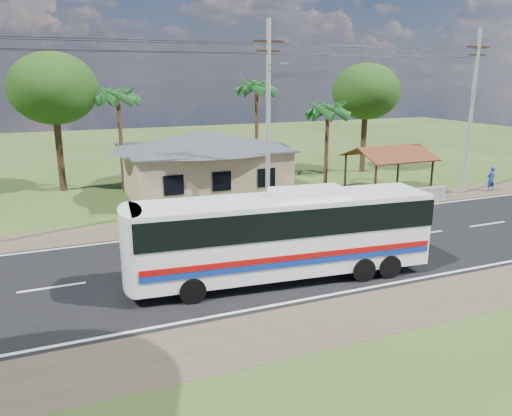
{
  "coord_description": "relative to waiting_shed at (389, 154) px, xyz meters",
  "views": [
    {
      "loc": [
        -8.45,
        -19.62,
        8.02
      ],
      "look_at": [
        0.0,
        1.0,
        2.07
      ],
      "focal_mm": 35.0,
      "sensor_mm": 36.0,
      "label": 1
    }
  ],
  "objects": [
    {
      "name": "concrete_barrier",
      "position": [
        -1.0,
        -2.9,
        -2.28
      ],
      "size": [
        7.0,
        0.3,
        0.9
      ],
      "primitive_type": "cube",
      "color": "#9E9E99",
      "rests_on": "ground"
    },
    {
      "name": "palm_near",
      "position": [
        -3.5,
        2.5,
        2.98
      ],
      "size": [
        2.8,
        2.8,
        6.7
      ],
      "color": "#47301E",
      "rests_on": "ground"
    },
    {
      "name": "tree_behind_shed",
      "position": [
        3.0,
        7.5,
        3.95
      ],
      "size": [
        5.6,
        5.6,
        9.02
      ],
      "color": "#47301E",
      "rests_on": "ground"
    },
    {
      "name": "road",
      "position": [
        -13.0,
        -8.5,
        -2.72
      ],
      "size": [
        120.0,
        16.0,
        0.03
      ],
      "color": "black",
      "rests_on": "ground"
    },
    {
      "name": "palm_far",
      "position": [
        -17.0,
        7.5,
        3.95
      ],
      "size": [
        2.8,
        2.8,
        7.7
      ],
      "color": "#47301E",
      "rests_on": "ground"
    },
    {
      "name": "motorcycle",
      "position": [
        -11.27,
        -2.81,
        -2.27
      ],
      "size": [
        1.86,
        0.98,
        0.93
      ],
      "primitive_type": "imported",
      "rotation": [
        0.0,
        0.0,
        1.35
      ],
      "color": "black",
      "rests_on": "ground"
    },
    {
      "name": "coach_bus",
      "position": [
        -13.24,
        -11.1,
        -0.62
      ],
      "size": [
        12.05,
        3.61,
        3.69
      ],
      "rotation": [
        0.0,
        0.0,
        -0.09
      ],
      "color": "white",
      "rests_on": "ground"
    },
    {
      "name": "waiting_shed",
      "position": [
        0.0,
        0.0,
        0.0
      ],
      "size": [
        5.2,
        4.48,
        3.35
      ],
      "color": "#352413",
      "rests_on": "ground"
    },
    {
      "name": "person",
      "position": [
        7.18,
        -2.34,
        -1.84
      ],
      "size": [
        0.65,
        0.44,
        1.77
      ],
      "primitive_type": "imported",
      "rotation": [
        0.0,
        0.0,
        3.16
      ],
      "color": "#1B3496",
      "rests_on": "ground"
    },
    {
      "name": "house",
      "position": [
        -12.0,
        4.5,
        -0.09
      ],
      "size": [
        12.4,
        10.0,
        5.0
      ],
      "color": "tan",
      "rests_on": "ground"
    },
    {
      "name": "palm_mid",
      "position": [
        -7.0,
        7.0,
        4.43
      ],
      "size": [
        2.8,
        2.8,
        8.2
      ],
      "color": "#47301E",
      "rests_on": "ground"
    },
    {
      "name": "ground",
      "position": [
        -13.0,
        -8.5,
        -2.73
      ],
      "size": [
        120.0,
        120.0,
        0.0
      ],
      "primitive_type": "plane",
      "color": "#2E4619",
      "rests_on": "ground"
    },
    {
      "name": "utility_poles",
      "position": [
        -10.33,
        -2.01,
        3.04
      ],
      "size": [
        32.8,
        2.22,
        11.0
      ],
      "color": "#9E9E99",
      "rests_on": "ground"
    },
    {
      "name": "tree_behind_house",
      "position": [
        -21.0,
        9.5,
        4.39
      ],
      "size": [
        6.0,
        6.0,
        9.61
      ],
      "color": "#47301E",
      "rests_on": "ground"
    }
  ]
}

